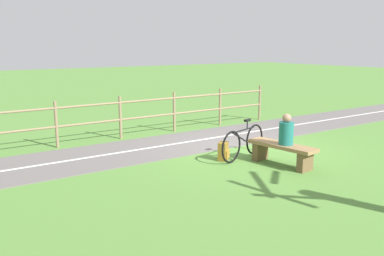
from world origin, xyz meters
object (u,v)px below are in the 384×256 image
at_px(bicycle, 243,142).
at_px(bench, 282,151).
at_px(backpack, 223,151).
at_px(person_seated, 286,131).

bearing_deg(bicycle, bench, 92.89).
bearing_deg(bench, backpack, 30.88).
xyz_separation_m(person_seated, bicycle, (1.03, 0.34, -0.40)).
height_order(bench, person_seated, person_seated).
relative_size(person_seated, backpack, 1.60).
height_order(person_seated, bicycle, person_seated).
bearing_deg(backpack, person_seated, -143.64).
distance_m(bench, backpack, 1.36).
bearing_deg(person_seated, bicycle, 10.89).
height_order(bench, bicycle, bicycle).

